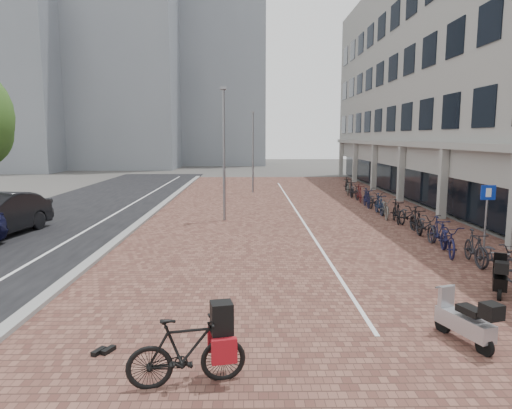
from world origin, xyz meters
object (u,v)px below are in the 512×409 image
Objects in this scene: scooter_front at (465,319)px; parking_sign at (487,209)px; scooter_mid at (500,276)px; hero_bike at (187,350)px.

parking_sign is at bearing 42.23° from scooter_front.
scooter_front is 1.04× the size of scooter_mid.
parking_sign is (3.78, 6.70, 1.03)m from scooter_front.
hero_bike is 5.15m from scooter_front.
parking_sign reaches higher than scooter_mid.
hero_bike reaches higher than scooter_front.
scooter_mid is at bearing -72.24° from hero_bike.
scooter_front is at bearing -100.92° from scooter_mid.
hero_bike is at bearing -122.82° from scooter_mid.
scooter_mid is (7.11, 4.11, -0.10)m from hero_bike.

